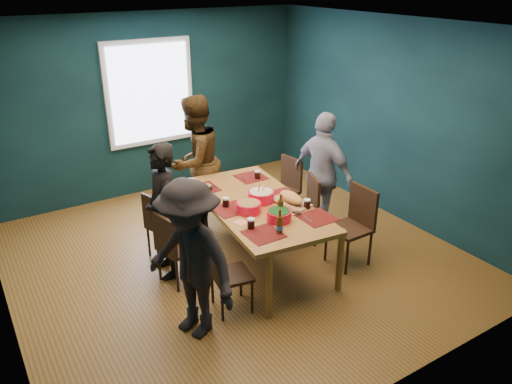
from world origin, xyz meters
TOP-DOWN VIEW (x-y plane):
  - room at (0.00, 0.27)m, footprint 5.01×5.01m
  - dining_table at (0.17, -0.24)m, footprint 1.26×2.18m
  - chair_left_far at (-0.74, 0.44)m, footprint 0.48×0.48m
  - chair_left_mid at (-0.84, -0.12)m, footprint 0.46×0.46m
  - chair_left_near at (-0.60, -0.85)m, footprint 0.43×0.43m
  - chair_right_far at (1.15, 0.55)m, footprint 0.45×0.45m
  - chair_right_mid at (0.97, -0.13)m, footprint 0.51×0.51m
  - chair_right_near at (1.17, -0.83)m, footprint 0.43×0.43m
  - person_far_left at (-0.83, 0.12)m, footprint 0.42×0.60m
  - person_back at (0.04, 1.09)m, footprint 1.07×0.97m
  - person_right at (1.34, -0.01)m, footprint 0.54×1.00m
  - person_near_left at (-1.01, -0.97)m, footprint 0.91×1.17m
  - bowl_salad at (-0.03, -0.40)m, footprint 0.27×0.27m
  - bowl_dumpling at (0.23, -0.23)m, footprint 0.30×0.30m
  - bowl_herbs at (0.13, -0.74)m, footprint 0.26×0.26m
  - cutting_board at (0.49, -0.46)m, footprint 0.33×0.59m
  - small_bowl at (-0.15, 0.38)m, footprint 0.15×0.15m
  - beer_bottle_a at (-0.02, -0.97)m, footprint 0.07×0.07m
  - beer_bottle_b at (0.22, -0.65)m, footprint 0.06×0.06m
  - cola_glass_a at (-0.22, -0.74)m, footprint 0.08×0.08m
  - cola_glass_b at (0.56, -0.66)m, footprint 0.08×0.08m
  - cola_glass_c at (0.56, 0.35)m, footprint 0.08×0.08m
  - cola_glass_d at (-0.18, -0.15)m, footprint 0.08×0.08m
  - napkin_a at (0.52, -0.22)m, footprint 0.16×0.16m
  - napkin_b at (-0.23, -0.57)m, footprint 0.16×0.16m
  - napkin_c at (0.50, -0.89)m, footprint 0.15×0.15m

SIDE VIEW (x-z plane):
  - chair_left_near at x=-0.60m, z-range 0.07..0.89m
  - chair_left_far at x=-0.74m, z-range 0.07..0.92m
  - chair_left_mid at x=-0.84m, z-range 0.07..0.93m
  - chair_right_far at x=1.15m, z-range 0.07..0.95m
  - chair_right_mid at x=0.97m, z-range 0.07..0.95m
  - chair_right_near at x=1.17m, z-range 0.08..1.02m
  - dining_table at x=0.17m, z-range 0.32..1.11m
  - person_far_left at x=-0.83m, z-range 0.00..1.57m
  - napkin_c at x=0.50m, z-range 0.79..0.79m
  - napkin_b at x=-0.23m, z-range 0.79..0.79m
  - napkin_a at x=0.52m, z-range 0.79..0.79m
  - person_near_left at x=-1.01m, z-range 0.00..1.59m
  - person_right at x=1.34m, z-range 0.00..1.62m
  - small_bowl at x=-0.15m, z-range 0.79..0.85m
  - cutting_board at x=0.49m, z-range 0.78..0.91m
  - cola_glass_b at x=0.56m, z-range 0.79..0.90m
  - cola_glass_d at x=-0.18m, z-range 0.80..0.90m
  - cola_glass_c at x=0.56m, z-range 0.80..0.90m
  - bowl_salad at x=-0.03m, z-range 0.79..0.91m
  - bowl_herbs at x=0.13m, z-range 0.79..0.91m
  - cola_glass_a at x=-0.22m, z-range 0.80..0.91m
  - bowl_dumpling at x=0.23m, z-range 0.72..1.00m
  - beer_bottle_b at x=0.22m, z-range 0.76..1.00m
  - beer_bottle_a at x=-0.02m, z-range 0.75..1.01m
  - person_back at x=0.04m, z-range 0.00..1.78m
  - room at x=0.00m, z-range 0.01..2.73m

